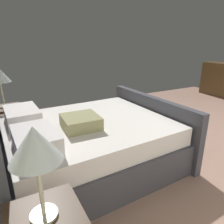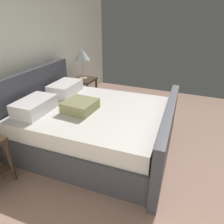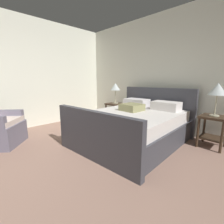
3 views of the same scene
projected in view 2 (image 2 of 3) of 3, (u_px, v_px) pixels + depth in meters
name	position (u px, v px, depth m)	size (l,w,h in m)	color
wall_back	(19.00, 44.00, 2.98)	(5.49, 0.12, 2.81)	silver
bed	(92.00, 125.00, 2.94)	(1.87, 2.22, 1.07)	#3C3D45
nightstand_right	(84.00, 88.00, 4.20)	(0.44, 0.44, 0.60)	#3B2A1C
table_lamp_right	(82.00, 55.00, 3.90)	(0.31, 0.31, 0.60)	#B7B293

